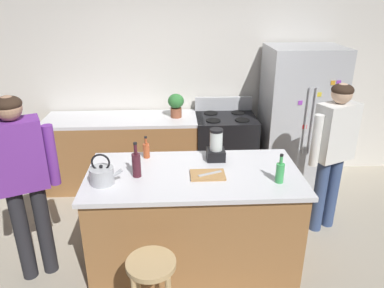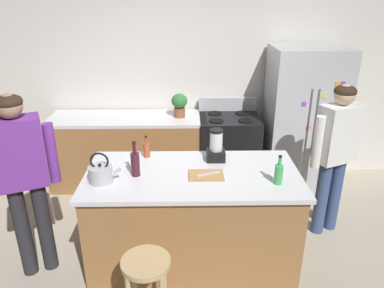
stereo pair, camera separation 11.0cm
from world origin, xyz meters
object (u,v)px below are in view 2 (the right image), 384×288
at_px(stove_range, 228,150).
at_px(bottle_wine, 135,163).
at_px(potted_plant, 179,104).
at_px(bottle_soda, 279,173).
at_px(kitchen_island, 193,217).
at_px(refrigerator, 303,120).
at_px(blender_appliance, 216,147).
at_px(chef_knife, 209,174).
at_px(person_by_island_left, 22,171).
at_px(bottle_cooking_sauce, 147,149).
at_px(cutting_board, 206,175).
at_px(person_by_sink_right, 336,147).
at_px(tea_kettle, 101,173).
at_px(bar_stool, 147,277).

bearing_deg(stove_range, bottle_wine, -122.42).
height_order(potted_plant, bottle_soda, potted_plant).
bearing_deg(stove_range, kitchen_island, -108.08).
xyz_separation_m(refrigerator, stove_range, (-0.93, 0.02, -0.43)).
height_order(blender_appliance, chef_knife, blender_appliance).
bearing_deg(person_by_island_left, kitchen_island, 4.85).
bearing_deg(potted_plant, bottle_cooking_sauce, -103.95).
bearing_deg(bottle_cooking_sauce, refrigerator, 31.72).
height_order(bottle_cooking_sauce, cutting_board, bottle_cooking_sauce).
xyz_separation_m(person_by_sink_right, cutting_board, (-1.33, -0.52, -0.03)).
relative_size(kitchen_island, blender_appliance, 6.18).
bearing_deg(person_by_sink_right, refrigerator, 90.84).
height_order(potted_plant, cutting_board, potted_plant).
relative_size(tea_kettle, cutting_board, 0.92).
bearing_deg(tea_kettle, kitchen_island, 10.71).
distance_m(refrigerator, bottle_cooking_sauce, 2.19).
bearing_deg(bottle_soda, bottle_cooking_sauce, 154.23).
xyz_separation_m(stove_range, bottle_wine, (-0.99, -1.56, 0.58)).
distance_m(bar_stool, bottle_wine, 0.95).
distance_m(bottle_soda, tea_kettle, 1.48).
bearing_deg(bar_stool, refrigerator, 52.30).
relative_size(potted_plant, tea_kettle, 1.09).
bearing_deg(bottle_cooking_sauce, bar_stool, -85.66).
xyz_separation_m(stove_range, potted_plant, (-0.63, 0.03, 0.63)).
bearing_deg(stove_range, bottle_cooking_sauce, -128.41).
relative_size(refrigerator, bottle_wine, 5.74).
relative_size(stove_range, potted_plant, 3.74).
height_order(stove_range, person_by_sink_right, person_by_sink_right).
distance_m(potted_plant, cutting_board, 1.64).
bearing_deg(stove_range, tea_kettle, -127.20).
bearing_deg(chef_knife, potted_plant, 77.41).
height_order(bottle_wine, cutting_board, bottle_wine).
distance_m(refrigerator, bottle_wine, 2.47).
relative_size(bottle_cooking_sauce, chef_knife, 0.98).
distance_m(person_by_sink_right, cutting_board, 1.43).
height_order(bar_stool, tea_kettle, tea_kettle).
height_order(person_by_island_left, bottle_wine, person_by_island_left).
distance_m(stove_range, bottle_cooking_sauce, 1.60).
relative_size(bar_stool, bottle_cooking_sauce, 3.04).
bearing_deg(bottle_cooking_sauce, cutting_board, -36.75).
bearing_deg(blender_appliance, person_by_island_left, -166.71).
xyz_separation_m(potted_plant, cutting_board, (0.25, -1.62, -0.16)).
relative_size(person_by_sink_right, bar_stool, 2.46).
bearing_deg(refrigerator, person_by_sink_right, -89.16).
bearing_deg(kitchen_island, blender_appliance, 50.18).
relative_size(bar_stool, potted_plant, 2.19).
bearing_deg(bottle_cooking_sauce, tea_kettle, -124.15).
height_order(bottle_soda, chef_knife, bottle_soda).
bearing_deg(tea_kettle, refrigerator, 36.81).
height_order(person_by_sink_right, bottle_soda, person_by_sink_right).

